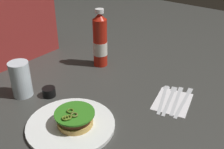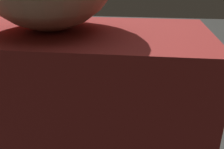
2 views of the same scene
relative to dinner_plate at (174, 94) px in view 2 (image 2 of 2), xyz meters
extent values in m
plane|color=#363633|center=(0.15, 0.03, -0.01)|extent=(3.00, 3.00, 0.00)
cylinder|color=white|center=(0.00, 0.00, 0.00)|extent=(0.28, 0.28, 0.01)
cylinder|color=tan|center=(0.01, -0.01, 0.02)|extent=(0.11, 0.11, 0.02)
cylinder|color=#512D19|center=(0.01, -0.01, 0.03)|extent=(0.10, 0.10, 0.02)
cylinder|color=red|center=(0.01, -0.01, 0.04)|extent=(0.10, 0.10, 0.01)
cylinder|color=#30791D|center=(0.01, -0.01, 0.05)|extent=(0.13, 0.13, 0.01)
torus|color=#596427|center=(-0.01, -0.03, 0.06)|extent=(0.02, 0.02, 0.01)
torus|color=#55721D|center=(-0.03, -0.02, 0.06)|extent=(0.02, 0.02, 0.01)
torus|color=#556A1D|center=(-0.03, -0.02, 0.06)|extent=(0.02, 0.02, 0.01)
torus|color=#4E701D|center=(0.00, 0.00, 0.06)|extent=(0.02, 0.02, 0.01)
cylinder|color=#B61E10|center=(0.39, 0.21, 0.10)|extent=(0.06, 0.06, 0.22)
cone|color=#B61E10|center=(0.39, 0.21, 0.22)|extent=(0.06, 0.06, 0.03)
cylinder|color=white|center=(0.39, 0.21, 0.25)|extent=(0.04, 0.04, 0.02)
cylinder|color=white|center=(0.39, 0.21, 0.08)|extent=(0.06, 0.06, 0.06)
cylinder|color=silver|center=(0.02, 0.28, 0.06)|extent=(0.07, 0.07, 0.14)
cylinder|color=black|center=(0.07, 0.19, 0.01)|extent=(0.05, 0.05, 0.03)
cube|color=white|center=(0.33, -0.19, 0.00)|extent=(0.19, 0.16, 0.00)
cube|color=silver|center=(0.34, -0.23, 0.00)|extent=(0.19, 0.04, 0.00)
cube|color=silver|center=(0.42, -0.21, 0.00)|extent=(0.08, 0.03, 0.00)
cube|color=silver|center=(0.33, -0.20, 0.00)|extent=(0.17, 0.06, 0.00)
cube|color=silver|center=(0.40, -0.18, 0.00)|extent=(0.08, 0.04, 0.00)
cube|color=silver|center=(0.33, -0.18, 0.00)|extent=(0.20, 0.06, 0.00)
cube|color=silver|center=(0.41, -0.16, 0.00)|extent=(0.04, 0.03, 0.00)
cube|color=silver|center=(0.32, -0.16, 0.00)|extent=(0.19, 0.08, 0.00)
ellipsoid|color=silver|center=(0.40, -0.13, 0.00)|extent=(0.04, 0.03, 0.00)
camera|label=1|loc=(-0.44, -0.52, 0.56)|focal=42.86mm
camera|label=2|loc=(0.12, 0.85, 0.44)|focal=41.10mm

